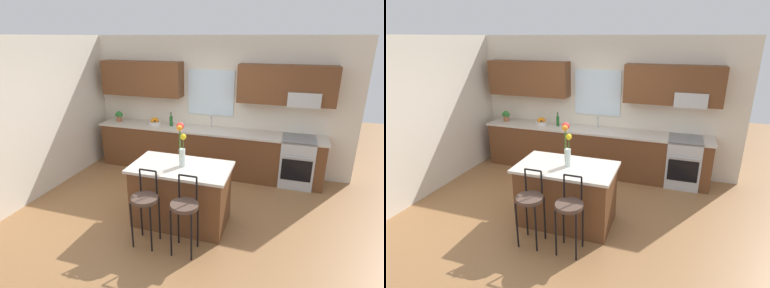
% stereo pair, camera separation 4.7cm
% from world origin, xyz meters
% --- Properties ---
extents(ground_plane, '(14.00, 14.00, 0.00)m').
position_xyz_m(ground_plane, '(0.00, 0.00, 0.00)').
color(ground_plane, olive).
extents(wall_left, '(0.12, 4.60, 2.70)m').
position_xyz_m(wall_left, '(-2.56, 0.30, 1.35)').
color(wall_left, beige).
rests_on(wall_left, ground).
extents(back_wall_assembly, '(5.60, 0.50, 2.70)m').
position_xyz_m(back_wall_assembly, '(0.03, 1.98, 1.51)').
color(back_wall_assembly, beige).
rests_on(back_wall_assembly, ground).
extents(counter_run, '(4.56, 0.64, 0.92)m').
position_xyz_m(counter_run, '(0.00, 1.70, 0.47)').
color(counter_run, brown).
rests_on(counter_run, ground).
extents(sink_faucet, '(0.02, 0.13, 0.23)m').
position_xyz_m(sink_faucet, '(0.06, 1.84, 1.06)').
color(sink_faucet, '#B7BABC').
rests_on(sink_faucet, counter_run).
extents(oven_range, '(0.60, 0.64, 0.92)m').
position_xyz_m(oven_range, '(1.77, 1.68, 0.46)').
color(oven_range, '#B7BABC').
rests_on(oven_range, ground).
extents(kitchen_island, '(1.43, 0.83, 0.92)m').
position_xyz_m(kitchen_island, '(0.14, -0.18, 0.46)').
color(kitchen_island, brown).
rests_on(kitchen_island, ground).
extents(bar_stool_near, '(0.36, 0.36, 1.04)m').
position_xyz_m(bar_stool_near, '(-0.14, -0.81, 0.64)').
color(bar_stool_near, black).
rests_on(bar_stool_near, ground).
extents(bar_stool_middle, '(0.36, 0.36, 1.04)m').
position_xyz_m(bar_stool_middle, '(0.41, -0.81, 0.64)').
color(bar_stool_middle, black).
rests_on(bar_stool_middle, ground).
extents(flower_vase, '(0.15, 0.16, 0.63)m').
position_xyz_m(flower_vase, '(0.15, -0.17, 1.27)').
color(flower_vase, silver).
rests_on(flower_vase, kitchen_island).
extents(fruit_bowl_oranges, '(0.24, 0.24, 0.16)m').
position_xyz_m(fruit_bowl_oranges, '(-1.13, 1.70, 0.98)').
color(fruit_bowl_oranges, silver).
rests_on(fruit_bowl_oranges, counter_run).
extents(bottle_olive_oil, '(0.06, 0.06, 0.28)m').
position_xyz_m(bottle_olive_oil, '(-0.76, 1.70, 1.03)').
color(bottle_olive_oil, '#1E5923').
rests_on(bottle_olive_oil, counter_run).
extents(potted_plant_small, '(0.19, 0.13, 0.23)m').
position_xyz_m(potted_plant_small, '(-1.97, 1.70, 1.05)').
color(potted_plant_small, '#9E5B3D').
rests_on(potted_plant_small, counter_run).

